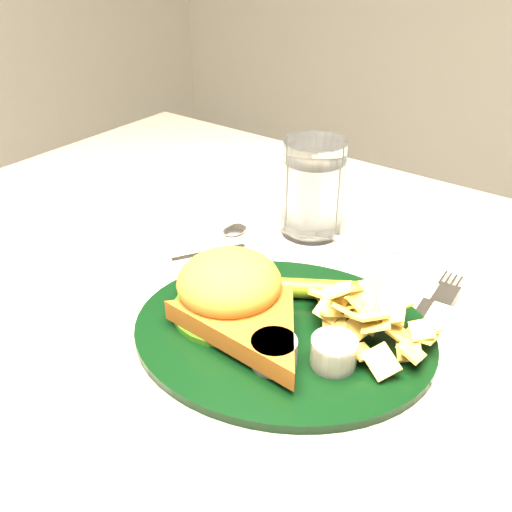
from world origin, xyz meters
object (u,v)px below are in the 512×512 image
(table, at_px, (281,483))
(water_glass, at_px, (313,188))
(dinner_plate, at_px, (284,308))
(fork_napkin, at_px, (411,328))

(table, relative_size, water_glass, 9.11)
(table, height_order, dinner_plate, dinner_plate)
(dinner_plate, xyz_separation_m, fork_napkin, (0.11, 0.08, -0.03))
(table, bearing_deg, dinner_plate, -59.49)
(table, distance_m, dinner_plate, 0.42)
(water_glass, bearing_deg, table, -69.51)
(dinner_plate, distance_m, water_glass, 0.24)
(table, bearing_deg, water_glass, 110.49)
(table, relative_size, dinner_plate, 3.79)
(dinner_plate, relative_size, water_glass, 2.40)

